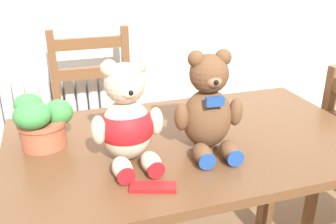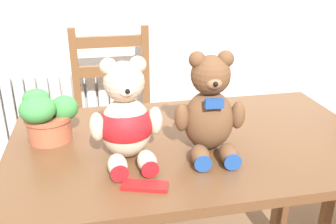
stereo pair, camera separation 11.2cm
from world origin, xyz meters
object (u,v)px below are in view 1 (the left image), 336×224
potted_plant (41,122)px  chocolate_bar (153,187)px  wooden_chair_behind (99,130)px  teddy_bear_left (127,122)px  teddy_bear_right (209,108)px

potted_plant → chocolate_bar: (0.27, -0.33, -0.08)m
wooden_chair_behind → chocolate_bar: 1.08m
wooden_chair_behind → teddy_bear_left: bearing=89.4°
wooden_chair_behind → potted_plant: (-0.25, -0.70, 0.39)m
wooden_chair_behind → teddy_bear_right: (0.24, -0.86, 0.44)m
chocolate_bar → teddy_bear_left: bearing=99.1°
chocolate_bar → wooden_chair_behind: bearing=91.1°
chocolate_bar → potted_plant: bearing=128.8°
wooden_chair_behind → potted_plant: bearing=70.3°
teddy_bear_right → potted_plant: size_ratio=1.69×
teddy_bear_left → potted_plant: (-0.24, 0.16, -0.04)m
teddy_bear_left → teddy_bear_right: 0.25m
teddy_bear_right → potted_plant: teddy_bear_right is taller
teddy_bear_right → chocolate_bar: 0.31m
teddy_bear_left → chocolate_bar: (0.03, -0.17, -0.12)m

